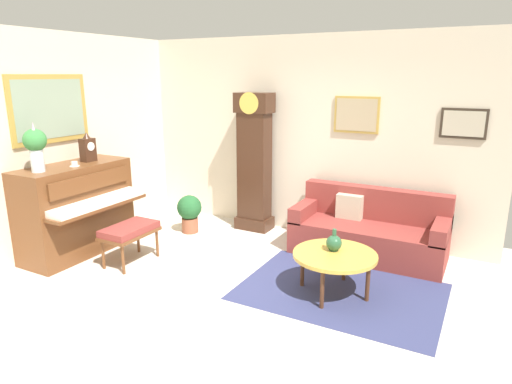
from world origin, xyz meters
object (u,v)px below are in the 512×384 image
object	(u,v)px
grandfather_clock	(254,166)
coffee_table	(335,256)
mantel_clock	(88,148)
piano_bench	(130,231)
potted_plant	(189,211)
teacup	(74,164)
couch	(369,231)
flower_vase	(35,145)
piano	(77,209)
green_jug	(334,243)

from	to	relation	value
grandfather_clock	coffee_table	distance (m)	2.32
coffee_table	mantel_clock	xyz separation A→B (m)	(-3.30, -0.21, 0.92)
piano_bench	grandfather_clock	bearing A→B (deg)	68.13
piano_bench	coffee_table	size ratio (longest dim) A/B	0.80
grandfather_clock	potted_plant	world-z (taller)	grandfather_clock
piano_bench	teacup	world-z (taller)	teacup
piano_bench	couch	distance (m)	3.01
grandfather_clock	couch	distance (m)	1.90
flower_vase	piano	bearing A→B (deg)	90.14
coffee_table	grandfather_clock	bearing A→B (deg)	140.44
mantel_clock	green_jug	xyz separation A→B (m)	(3.26, 0.27, -0.80)
piano_bench	green_jug	size ratio (longest dim) A/B	2.92
flower_vase	grandfather_clock	bearing A→B (deg)	56.68
grandfather_clock	flower_vase	xyz separation A→B (m)	(-1.56, -2.38, 0.52)
couch	mantel_clock	world-z (taller)	mantel_clock
flower_vase	mantel_clock	bearing A→B (deg)	89.96
potted_plant	green_jug	bearing A→B (deg)	-17.34
flower_vase	piano_bench	bearing A→B (deg)	33.04
piano_bench	green_jug	distance (m)	2.49
mantel_clock	coffee_table	bearing A→B (deg)	3.60
piano_bench	couch	world-z (taller)	couch
grandfather_clock	mantel_clock	xyz separation A→B (m)	(-1.56, -1.64, 0.38)
grandfather_clock	flower_vase	distance (m)	2.89
coffee_table	piano	bearing A→B (deg)	-171.85
flower_vase	green_jug	bearing A→B (deg)	17.22
grandfather_clock	teacup	size ratio (longest dim) A/B	17.50
grandfather_clock	couch	world-z (taller)	grandfather_clock
piano	coffee_table	world-z (taller)	piano
couch	mantel_clock	distance (m)	3.79
grandfather_clock	teacup	bearing A→B (deg)	-126.70
piano	potted_plant	bearing A→B (deg)	58.37
green_jug	piano_bench	bearing A→B (deg)	-168.98
mantel_clock	piano	bearing A→B (deg)	-90.36
piano	couch	distance (m)	3.77
potted_plant	mantel_clock	bearing A→B (deg)	-127.64
teacup	green_jug	xyz separation A→B (m)	(3.16, 0.59, -0.65)
mantel_clock	flower_vase	distance (m)	0.75
potted_plant	couch	bearing A→B (deg)	9.20
mantel_clock	teacup	distance (m)	0.36
piano_bench	grandfather_clock	xyz separation A→B (m)	(0.74, 1.84, 0.56)
flower_vase	teacup	distance (m)	0.52
grandfather_clock	couch	bearing A→B (deg)	-6.07
couch	flower_vase	world-z (taller)	flower_vase
mantel_clock	potted_plant	world-z (taller)	mantel_clock
piano	grandfather_clock	bearing A→B (deg)	50.62
grandfather_clock	teacup	distance (m)	2.45
grandfather_clock	teacup	xyz separation A→B (m)	(-1.46, -1.96, 0.23)
piano	flower_vase	xyz separation A→B (m)	(0.00, -0.47, 0.89)
teacup	couch	bearing A→B (deg)	28.65
coffee_table	green_jug	size ratio (longest dim) A/B	3.67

